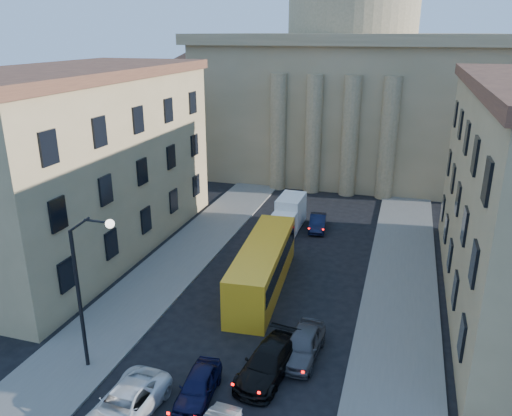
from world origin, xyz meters
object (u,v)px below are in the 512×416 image
(car_left_near, at_px, (198,386))
(box_truck, at_px, (289,215))
(city_bus, at_px, (263,265))
(street_lamp, at_px, (86,281))

(car_left_near, distance_m, box_truck, 23.21)
(box_truck, bearing_deg, city_bus, -85.06)
(street_lamp, xyz_separation_m, box_truck, (5.21, 22.72, -3.89))
(car_left_near, relative_size, box_truck, 0.75)
(car_left_near, height_order, city_bus, city_bus)
(city_bus, xyz_separation_m, box_truck, (-0.86, 11.45, -0.39))
(street_lamp, distance_m, city_bus, 13.27)
(street_lamp, relative_size, box_truck, 1.64)
(car_left_near, bearing_deg, box_truck, 87.23)
(box_truck, bearing_deg, street_lamp, -102.26)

